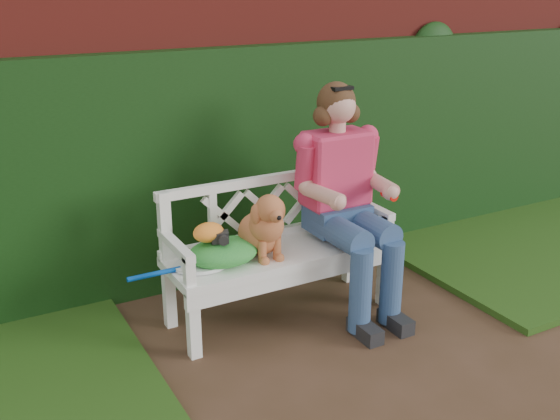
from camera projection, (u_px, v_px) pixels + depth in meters
ground at (378, 377)px, 3.74m from camera, size 60.00×60.00×0.00m
brick_wall at (233, 125)px, 4.93m from camera, size 10.00×0.30×2.20m
ivy_hedge at (246, 164)px, 4.83m from camera, size 10.00×0.18×1.70m
grass_right at (542, 242)px, 5.56m from camera, size 2.60×2.00×0.05m
garden_bench at (280, 282)px, 4.35m from camera, size 1.59×0.62×0.48m
seated_woman at (340, 196)px, 4.35m from camera, size 0.75×0.95×1.56m
dog at (262, 222)px, 4.11m from camera, size 0.41×0.47×0.44m
tennis_racket at (197, 265)px, 4.00m from camera, size 0.73×0.51×0.03m
green_bag at (223, 252)px, 4.04m from camera, size 0.46×0.36×0.15m
camera_item at (220, 237)px, 3.97m from camera, size 0.12×0.11×0.07m
baseball_glove at (208, 232)px, 3.97m from camera, size 0.20×0.16×0.12m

